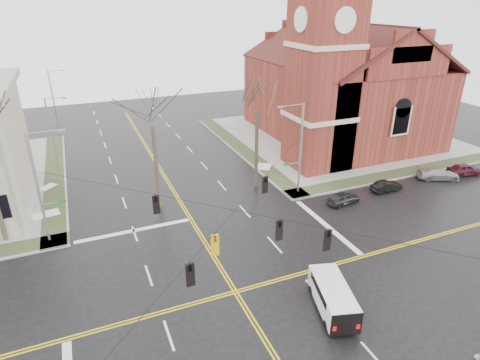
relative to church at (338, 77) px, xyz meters
name	(u,v)px	position (x,y,z in m)	size (l,w,h in m)	color
ground	(235,292)	(-24.76, -24.78, -8.43)	(120.00, 120.00, 0.00)	black
sidewalks	(235,291)	(-24.76, -24.78, -8.36)	(80.00, 80.00, 0.17)	gray
road_markings	(235,292)	(-24.76, -24.78, -8.43)	(100.00, 100.00, 0.01)	gold
church	(338,77)	(0.00, 0.00, 0.00)	(24.28, 27.48, 27.50)	maroon
signal_pole_ne	(299,146)	(-13.44, -13.28, -3.48)	(2.75, 0.22, 9.00)	gray
signal_pole_nw	(40,185)	(-36.09, -13.28, -3.48)	(2.75, 0.22, 9.00)	gray
span_wires	(235,210)	(-24.76, -24.78, -2.23)	(23.02, 23.02, 0.03)	black
traffic_signals	(239,226)	(-24.76, -25.45, -2.98)	(8.21, 8.26, 1.30)	black
streetlight_north_a	(52,130)	(-35.42, 3.22, -3.97)	(2.30, 0.20, 8.00)	gray
streetlight_north_b	(53,94)	(-35.42, 23.22, -3.97)	(2.30, 0.20, 8.00)	gray
cargo_van	(332,294)	(-19.79, -28.51, -7.36)	(3.10, 5.09, 1.82)	white
parked_car_a	(343,198)	(-10.53, -17.03, -7.86)	(1.35, 3.35, 1.14)	black
parked_car_b	(387,186)	(-4.82, -16.45, -7.88)	(1.16, 3.34, 1.10)	black
parked_car_c	(438,174)	(2.40, -16.23, -7.79)	(1.79, 4.41, 1.28)	#9A9A9C
parked_car_d	(465,169)	(6.02, -16.51, -7.77)	(1.56, 3.88, 1.32)	#42131C
tree_nw_near	(152,120)	(-26.79, -11.17, 0.00)	(4.00, 4.00, 11.66)	#3D3326
tree_ne	(257,105)	(-16.71, -10.61, 0.27)	(4.00, 4.00, 12.04)	#3D3326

